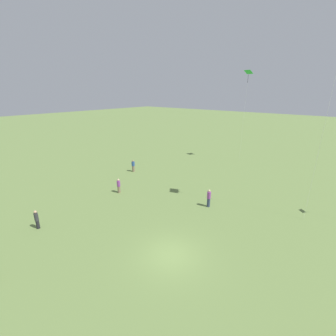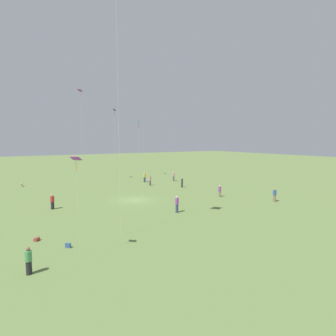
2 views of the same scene
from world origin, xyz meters
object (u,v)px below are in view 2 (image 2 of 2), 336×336
at_px(kite_3, 80,96).
at_px(person_0, 150,181).
at_px(person_2, 52,202).
at_px(person_7, 145,177).
at_px(person_3, 275,195).
at_px(kite_4, 138,124).
at_px(person_1, 182,182).
at_px(person_5, 220,191).
at_px(kite_1, 76,164).
at_px(kite_2, 114,115).
at_px(picnic_bag_0, 68,245).
at_px(dog_0, 22,184).
at_px(picnic_bag_1, 37,239).
at_px(person_6, 174,177).
at_px(person_4, 29,261).
at_px(person_8, 177,204).

bearing_deg(kite_3, person_0, -118.72).
distance_m(person_2, person_7, 21.94).
bearing_deg(person_3, person_2, -168.89).
distance_m(person_7, kite_4, 13.37).
relative_size(person_1, kite_3, 0.10).
bearing_deg(person_1, person_2, 88.10).
relative_size(person_5, kite_1, 0.24).
distance_m(kite_3, kite_4, 13.52).
bearing_deg(kite_1, person_2, -5.56).
bearing_deg(kite_2, person_5, -124.69).
bearing_deg(kite_3, picnic_bag_0, -176.99).
bearing_deg(picnic_bag_0, person_5, -71.35).
xyz_separation_m(dog_0, picnic_bag_1, (-29.17, 0.08, -0.25)).
height_order(person_1, person_2, person_2).
relative_size(person_1, person_6, 0.95).
relative_size(person_7, kite_4, 0.15).
relative_size(kite_1, dog_0, 8.60).
bearing_deg(picnic_bag_1, kite_2, -29.38).
distance_m(person_5, kite_4, 27.38).
distance_m(person_5, kite_1, 24.44).
relative_size(person_3, kite_1, 0.25).
distance_m(kite_4, picnic_bag_1, 39.43).
bearing_deg(picnic_bag_0, dog_0, 3.26).
distance_m(person_5, kite_3, 31.25).
bearing_deg(person_7, kite_2, -77.06).
distance_m(person_4, person_6, 37.53).
xyz_separation_m(person_5, kite_4, (25.14, 0.94, 10.80)).
bearing_deg(person_4, kite_1, -124.35).
bearing_deg(kite_1, picnic_bag_1, 20.03).
bearing_deg(person_5, person_2, 6.85).
bearing_deg(kite_3, person_7, -102.15).
bearing_deg(kite_2, person_0, -131.62).
bearing_deg(kite_4, person_2, -160.98).
xyz_separation_m(person_0, dog_0, (10.95, 19.69, -0.51)).
bearing_deg(kite_1, kite_3, -18.36).
bearing_deg(person_5, dog_0, -25.25).
xyz_separation_m(person_3, kite_2, (35.10, 9.07, 12.74)).
distance_m(person_2, kite_1, 15.87).
bearing_deg(person_8, kite_1, -160.91).
xyz_separation_m(person_6, person_7, (1.86, 5.49, 0.02)).
bearing_deg(person_0, dog_0, 80.39).
relative_size(person_7, dog_0, 2.28).
distance_m(person_1, dog_0, 28.14).
bearing_deg(dog_0, person_8, 116.52).
height_order(person_0, picnic_bag_0, person_0).
height_order(person_1, dog_0, person_1).
xyz_separation_m(person_2, person_3, (-11.19, -25.59, -0.02)).
bearing_deg(picnic_bag_0, person_7, -36.92).
height_order(person_3, kite_4, kite_4).
bearing_deg(kite_3, picnic_bag_1, 178.15).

